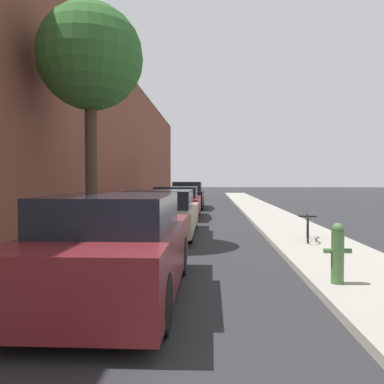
# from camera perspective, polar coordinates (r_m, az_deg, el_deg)

# --- Properties ---
(ground_plane) EXTENTS (120.00, 120.00, 0.00)m
(ground_plane) POSITION_cam_1_polar(r_m,az_deg,el_deg) (15.27, 1.18, -4.09)
(ground_plane) COLOR #28282B
(sidewalk_left) EXTENTS (2.00, 52.00, 0.12)m
(sidewalk_left) POSITION_cam_1_polar(r_m,az_deg,el_deg) (15.62, -9.54, -3.76)
(sidewalk_left) COLOR #9E998E
(sidewalk_left) RESTS_ON ground
(sidewalk_right) EXTENTS (2.00, 52.00, 0.12)m
(sidewalk_right) POSITION_cam_1_polar(r_m,az_deg,el_deg) (15.46, 12.01, -3.83)
(sidewalk_right) COLOR #9E998E
(sidewalk_right) RESTS_ON ground
(building_facade_left) EXTENTS (0.70, 52.00, 7.19)m
(building_facade_left) POSITION_cam_1_polar(r_m,az_deg,el_deg) (16.02, -14.39, 9.03)
(building_facade_left) COLOR brown
(building_facade_left) RESTS_ON ground
(parked_car_maroon) EXTENTS (1.73, 3.99, 1.40)m
(parked_car_maroon) POSITION_cam_1_polar(r_m,az_deg,el_deg) (5.38, -11.16, -8.11)
(parked_car_maroon) COLOR black
(parked_car_maroon) RESTS_ON ground
(parked_car_champagne) EXTENTS (1.92, 4.40, 1.29)m
(parked_car_champagne) POSITION_cam_1_polar(r_m,az_deg,el_deg) (11.08, -4.48, -3.14)
(parked_car_champagne) COLOR black
(parked_car_champagne) RESTS_ON ground
(parked_car_red) EXTENTS (1.88, 3.96, 1.28)m
(parked_car_red) POSITION_cam_1_polar(r_m,az_deg,el_deg) (16.04, -2.26, -1.57)
(parked_car_red) COLOR black
(parked_car_red) RESTS_ON ground
(parked_car_black) EXTENTS (1.69, 4.46, 1.45)m
(parked_car_black) POSITION_cam_1_polar(r_m,az_deg,el_deg) (21.09, -0.60, -0.53)
(parked_car_black) COLOR black
(parked_car_black) RESTS_ON ground
(street_tree_near) EXTENTS (2.51, 2.51, 5.64)m
(street_tree_near) POSITION_cam_1_polar(r_m,az_deg,el_deg) (10.02, -14.76, 18.45)
(street_tree_near) COLOR #423323
(street_tree_near) RESTS_ON sidewalk_left
(fire_hydrant) EXTENTS (0.38, 0.18, 0.86)m
(fire_hydrant) POSITION_cam_1_polar(r_m,az_deg,el_deg) (5.92, 20.66, -8.32)
(fire_hydrant) COLOR #47703D
(fire_hydrant) RESTS_ON sidewalk_right
(bicycle) EXTENTS (0.49, 1.45, 0.60)m
(bicycle) POSITION_cam_1_polar(r_m,az_deg,el_deg) (9.84, 16.68, -4.99)
(bicycle) COLOR black
(bicycle) RESTS_ON sidewalk_right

